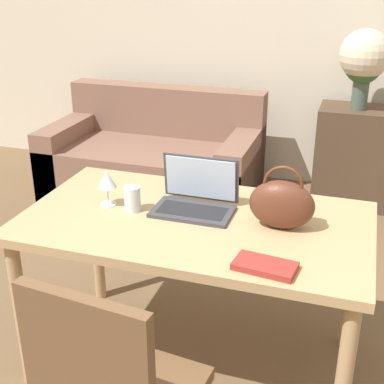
# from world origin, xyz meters

# --- Properties ---
(wall_back) EXTENTS (10.00, 0.06, 2.70)m
(wall_back) POSITION_xyz_m (0.00, 3.12, 1.35)
(wall_back) COLOR beige
(wall_back) RESTS_ON ground_plane
(dining_table) EXTENTS (1.47, 0.82, 0.76)m
(dining_table) POSITION_xyz_m (-0.13, 0.63, 0.67)
(dining_table) COLOR tan
(dining_table) RESTS_ON ground_plane
(couch) EXTENTS (1.65, 0.88, 0.82)m
(couch) POSITION_xyz_m (-1.06, 2.48, 0.28)
(couch) COLOR #7F5B4C
(couch) RESTS_ON ground_plane
(sideboard) EXTENTS (0.91, 0.40, 0.76)m
(sideboard) POSITION_xyz_m (0.64, 2.78, 0.38)
(sideboard) COLOR #4C3828
(sideboard) RESTS_ON ground_plane
(laptop) EXTENTS (0.34, 0.24, 0.22)m
(laptop) POSITION_xyz_m (-0.15, 0.73, 0.82)
(laptop) COLOR #38383D
(laptop) RESTS_ON dining_table
(drinking_glass) EXTENTS (0.07, 0.07, 0.11)m
(drinking_glass) POSITION_xyz_m (-0.41, 0.62, 0.82)
(drinking_glass) COLOR silver
(drinking_glass) RESTS_ON dining_table
(wine_glass) EXTENTS (0.08, 0.08, 0.16)m
(wine_glass) POSITION_xyz_m (-0.54, 0.64, 0.88)
(wine_glass) COLOR silver
(wine_glass) RESTS_ON dining_table
(handbag) EXTENTS (0.27, 0.13, 0.27)m
(handbag) POSITION_xyz_m (0.23, 0.66, 0.87)
(handbag) COLOR #592D1E
(handbag) RESTS_ON dining_table
(flower_vase) EXTENTS (0.36, 0.36, 0.57)m
(flower_vase) POSITION_xyz_m (0.46, 2.74, 1.12)
(flower_vase) COLOR #47564C
(flower_vase) RESTS_ON sideboard
(book) EXTENTS (0.23, 0.14, 0.02)m
(book) POSITION_xyz_m (0.23, 0.32, 0.77)
(book) COLOR maroon
(book) RESTS_ON dining_table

